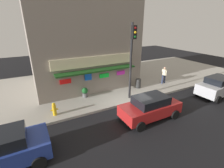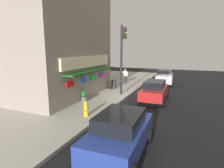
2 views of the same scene
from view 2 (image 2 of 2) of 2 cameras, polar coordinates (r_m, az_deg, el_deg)
name	(u,v)px [view 2 (image 2 of 2)]	position (r m, az deg, el deg)	size (l,w,h in m)	color
ground_plane	(127,98)	(15.91, 4.76, -4.30)	(51.59, 51.59, 0.00)	black
sidewalk	(72,91)	(18.32, -12.31, -2.24)	(34.40, 11.27, 0.18)	#A39E93
corner_building	(51,43)	(17.04, -18.52, 12.01)	(9.49, 8.12, 8.98)	gray
traffic_light	(122,51)	(15.97, 3.27, 10.12)	(0.32, 0.58, 5.95)	black
fire_hydrant	(86,109)	(11.10, -8.07, -7.67)	(0.50, 0.26, 0.92)	gold
trash_can	(114,84)	(18.70, 0.55, -0.10)	(0.51, 0.51, 0.87)	#2D2D2D
pedestrian	(125,75)	(21.38, 4.13, 2.66)	(0.50, 0.60, 1.74)	navy
potted_plant_by_doorway	(84,96)	(14.27, -8.65, -3.60)	(0.50, 0.50, 0.83)	#59595B
parked_car_red	(154,90)	(15.29, 13.04, -1.96)	(4.10, 1.99, 1.61)	#AD1E1E
parked_car_silver	(165,77)	(22.70, 16.00, 2.11)	(4.03, 2.19, 1.74)	#B7B7BC
parked_car_blue	(120,133)	(7.46, 2.55, -14.96)	(4.01, 2.09, 1.69)	navy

